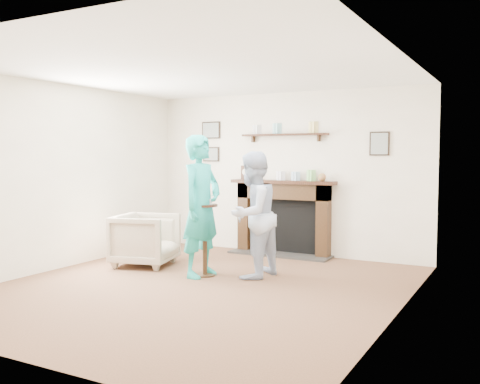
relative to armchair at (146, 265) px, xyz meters
name	(u,v)px	position (x,y,z in m)	size (l,w,h in m)	color
ground	(199,288)	(1.34, -0.71, 0.00)	(5.00, 5.00, 0.00)	brown
room_shell	(228,148)	(1.34, -0.02, 1.62)	(4.54, 5.02, 2.52)	beige
armchair	(146,265)	(0.00, 0.00, 0.00)	(0.78, 0.80, 0.73)	tan
man	(252,277)	(1.64, 0.07, 0.00)	(0.77, 0.60, 1.58)	#A4B3CD
woman	(202,276)	(1.04, -0.18, 0.00)	(0.65, 0.43, 1.79)	#20B9B1
pedestal_table	(205,225)	(1.06, -0.14, 0.65)	(0.33, 0.33, 1.05)	black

